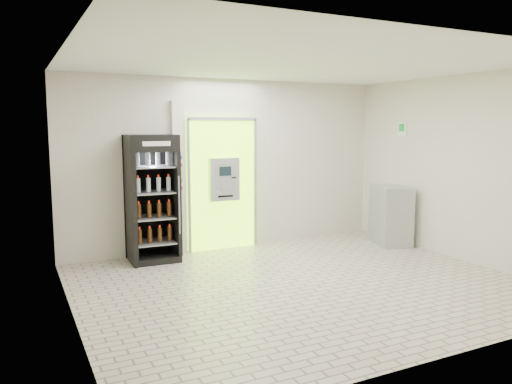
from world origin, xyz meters
TOP-DOWN VIEW (x-y plane):
  - ground at (0.00, 0.00)m, footprint 6.00×6.00m
  - room_shell at (0.00, 0.00)m, footprint 6.00×6.00m
  - atm_assembly at (-0.20, 2.41)m, footprint 1.30×0.24m
  - pillar at (-0.98, 2.45)m, footprint 0.22×0.11m
  - beverage_cooler at (-1.53, 2.16)m, footprint 0.79×0.74m
  - steel_cabinet at (2.72, 1.32)m, footprint 0.77×0.94m
  - exit_sign at (2.99, 1.40)m, footprint 0.02×0.22m

SIDE VIEW (x-z plane):
  - ground at x=0.00m, z-range 0.00..0.00m
  - steel_cabinet at x=2.72m, z-range 0.00..1.08m
  - beverage_cooler at x=-1.53m, z-range -0.04..2.00m
  - atm_assembly at x=-0.20m, z-range 0.01..2.34m
  - pillar at x=-0.98m, z-range 0.00..2.60m
  - room_shell at x=0.00m, z-range -1.16..4.84m
  - exit_sign at x=2.99m, z-range 1.99..2.25m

